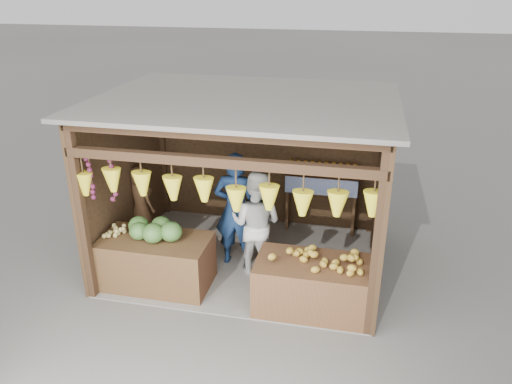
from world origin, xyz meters
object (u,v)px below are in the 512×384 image
counter_left (156,262)px  woman_standing (256,224)px  counter_right (316,286)px  man_standing (236,210)px  vendor_seated (141,198)px

counter_left → woman_standing: 1.58m
counter_right → counter_left: bearing=177.2°
woman_standing → man_standing: bearing=-19.2°
counter_left → man_standing: size_ratio=0.85×
man_standing → vendor_seated: 1.73m
counter_left → woman_standing: woman_standing is taller
vendor_seated → counter_right: bearing=-169.6°
counter_right → vendor_seated: bearing=158.2°
man_standing → woman_standing: (0.36, -0.19, -0.10)m
man_standing → vendor_seated: size_ratio=1.68×
counter_left → vendor_seated: (-0.70, 1.11, 0.48)m
counter_left → counter_right: bearing=-2.8°
man_standing → counter_right: bearing=144.5°
counter_right → woman_standing: 1.34m
counter_right → woman_standing: size_ratio=0.98×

